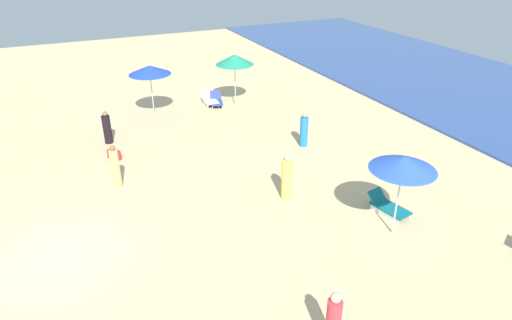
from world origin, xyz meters
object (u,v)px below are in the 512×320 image
(lounge_chair_0_0, at_px, (388,207))
(umbrella_0, at_px, (403,163))
(lounge_chair_3_1, at_px, (210,100))
(beachgoer_2, at_px, (287,178))
(beachgoer_4, at_px, (107,129))
(beachgoer_0, at_px, (115,168))
(umbrella_4, at_px, (150,70))
(lounge_chair_3_0, at_px, (216,101))
(cooler_box_0, at_px, (114,155))
(umbrella_3, at_px, (235,60))
(beachgoer_1, at_px, (304,131))

(lounge_chair_0_0, bearing_deg, umbrella_0, -132.96)
(lounge_chair_0_0, xyz_separation_m, lounge_chair_3_1, (-12.50, -1.86, 0.02))
(umbrella_0, bearing_deg, beachgoer_2, -147.03)
(lounge_chair_0_0, xyz_separation_m, beachgoer_4, (-9.66, -7.60, 0.44))
(beachgoer_0, bearing_deg, umbrella_4, -162.82)
(umbrella_0, height_order, lounge_chair_3_0, umbrella_0)
(beachgoer_0, xyz_separation_m, cooler_box_0, (-2.41, 0.26, -0.59))
(umbrella_0, relative_size, beachgoer_2, 1.53)
(umbrella_3, height_order, lounge_chair_3_1, umbrella_3)
(lounge_chair_3_1, height_order, cooler_box_0, lounge_chair_3_1)
(beachgoer_4, distance_m, cooler_box_0, 1.83)
(lounge_chair_3_0, distance_m, lounge_chair_3_1, 0.38)
(lounge_chair_3_1, bearing_deg, beachgoer_2, -90.46)
(lounge_chair_0_0, distance_m, beachgoer_4, 12.30)
(lounge_chair_3_1, height_order, beachgoer_0, beachgoer_0)
(umbrella_3, xyz_separation_m, lounge_chair_3_1, (-0.54, -1.28, -2.19))
(beachgoer_0, relative_size, cooler_box_0, 3.01)
(lounge_chair_3_0, height_order, beachgoer_4, beachgoer_4)
(cooler_box_0, bearing_deg, umbrella_4, 124.00)
(umbrella_0, height_order, lounge_chair_0_0, umbrella_0)
(beachgoer_2, distance_m, beachgoer_4, 8.94)
(lounge_chair_0_0, relative_size, beachgoer_4, 1.04)
(umbrella_4, bearing_deg, beachgoer_0, -24.03)
(beachgoer_4, bearing_deg, beachgoer_2, -11.98)
(beachgoer_0, relative_size, beachgoer_2, 0.97)
(lounge_chair_3_1, relative_size, cooler_box_0, 2.46)
(lounge_chair_3_0, xyz_separation_m, beachgoer_1, (6.45, 1.68, 0.46))
(beachgoer_0, xyz_separation_m, beachgoer_2, (3.26, 5.26, 0.02))
(lounge_chair_3_1, bearing_deg, lounge_chair_3_0, -38.45)
(umbrella_3, bearing_deg, cooler_box_0, -60.09)
(umbrella_0, height_order, beachgoer_1, umbrella_0)
(lounge_chair_3_0, xyz_separation_m, beachgoer_4, (2.58, -6.03, 0.44))
(lounge_chair_3_1, relative_size, beachgoer_2, 0.79)
(umbrella_3, relative_size, cooler_box_0, 4.85)
(lounge_chair_3_1, xyz_separation_m, cooler_box_0, (4.61, -5.79, -0.06))
(lounge_chair_0_0, distance_m, beachgoer_0, 9.63)
(lounge_chair_3_1, relative_size, umbrella_4, 0.52)
(beachgoer_2, bearing_deg, beachgoer_4, 146.10)
(beachgoer_2, bearing_deg, lounge_chair_3_0, 106.34)
(beachgoer_0, xyz_separation_m, beachgoer_1, (-0.32, 8.01, -0.09))
(umbrella_3, bearing_deg, lounge_chair_3_1, -112.87)
(umbrella_3, relative_size, beachgoer_2, 1.56)
(umbrella_4, relative_size, beachgoer_2, 1.52)
(umbrella_4, xyz_separation_m, beachgoer_4, (2.25, -2.57, -1.75))
(beachgoer_4, bearing_deg, umbrella_4, 85.61)
(lounge_chair_0_0, relative_size, lounge_chair_3_0, 1.07)
(beachgoer_4, bearing_deg, cooler_box_0, -47.05)
(lounge_chair_3_0, relative_size, beachgoer_2, 0.83)
(umbrella_3, xyz_separation_m, beachgoer_4, (2.30, -7.03, -1.77))
(beachgoer_0, height_order, cooler_box_0, beachgoer_0)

